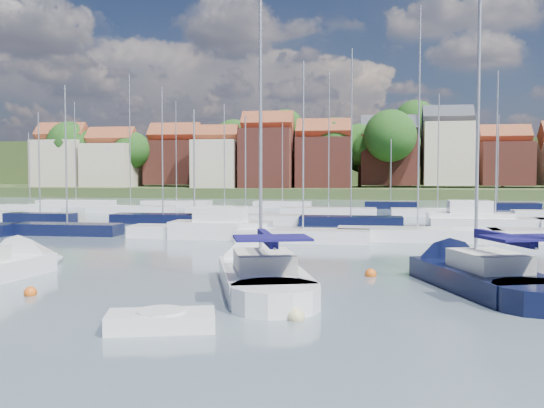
# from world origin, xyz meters

# --- Properties ---
(ground) EXTENTS (260.00, 260.00, 0.00)m
(ground) POSITION_xyz_m (0.00, 40.00, 0.00)
(ground) COLOR #46555F
(ground) RESTS_ON ground
(sailboat_centre) EXTENTS (6.28, 12.06, 15.85)m
(sailboat_centre) POSITION_xyz_m (0.29, 3.62, 0.35)
(sailboat_centre) COLOR white
(sailboat_centre) RESTS_ON ground
(sailboat_navy) EXTENTS (6.58, 11.76, 15.80)m
(sailboat_navy) POSITION_xyz_m (8.86, 4.84, 0.36)
(sailboat_navy) COLOR black
(sailboat_navy) RESTS_ON ground
(tender) EXTENTS (3.42, 2.26, 0.68)m
(tender) POSITION_xyz_m (-1.19, -4.37, 0.26)
(tender) COLOR white
(tender) RESTS_ON ground
(buoy_c) EXTENTS (0.49, 0.49, 0.49)m
(buoy_c) POSITION_xyz_m (-7.72, -0.36, 0.00)
(buoy_c) COLOR #D85914
(buoy_c) RESTS_ON ground
(buoy_d) EXTENTS (0.54, 0.54, 0.54)m
(buoy_d) POSITION_xyz_m (2.61, -2.60, 0.00)
(buoy_d) COLOR beige
(buoy_d) RESTS_ON ground
(buoy_e) EXTENTS (0.51, 0.51, 0.51)m
(buoy_e) POSITION_xyz_m (4.98, 5.86, 0.00)
(buoy_e) COLOR #D85914
(buoy_e) RESTS_ON ground
(marina_field) EXTENTS (79.62, 41.41, 15.93)m
(marina_field) POSITION_xyz_m (1.91, 35.15, 0.43)
(marina_field) COLOR white
(marina_field) RESTS_ON ground
(far_shore_town) EXTENTS (212.46, 90.00, 22.27)m
(far_shore_town) POSITION_xyz_m (2.23, 132.67, 4.61)
(far_shore_town) COLOR #3D4E27
(far_shore_town) RESTS_ON ground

